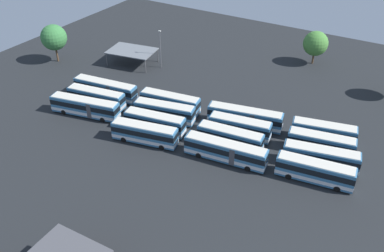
{
  "coord_description": "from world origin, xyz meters",
  "views": [
    {
      "loc": [
        -31.32,
        53.72,
        42.66
      ],
      "look_at": [
        0.57,
        0.38,
        1.56
      ],
      "focal_mm": 39.04,
      "sensor_mm": 36.0,
      "label": 1
    }
  ],
  "objects_px": {
    "bus_row1_slot1": "(240,127)",
    "maintenance_shelter": "(132,51)",
    "bus_row0_slot2": "(321,157)",
    "bus_row1_slot2": "(230,138)",
    "bus_row3_slot1": "(96,98)",
    "bus_row0_slot1": "(321,144)",
    "bus_row2_slot1": "(164,112)",
    "bus_row0_slot3": "(315,171)",
    "bus_row1_slot3": "(226,151)",
    "lamp_post_by_building": "(160,48)",
    "bus_row3_slot2": "(85,107)",
    "bus_row1_slot0": "(245,117)",
    "bus_row2_slot3": "(145,133)",
    "bus_row0_slot0": "(324,132)",
    "bus_row3_slot0": "(106,89)",
    "tree_south_edge": "(54,37)",
    "tree_west_edge": "(316,43)",
    "bus_row2_slot2": "(155,122)",
    "bus_row2_slot0": "(170,102)"
  },
  "relations": [
    {
      "from": "bus_row1_slot1",
      "to": "maintenance_shelter",
      "type": "xyz_separation_m",
      "value": [
        35.02,
        -14.46,
        1.39
      ]
    },
    {
      "from": "bus_row0_slot2",
      "to": "bus_row1_slot2",
      "type": "relative_size",
      "value": 1.05
    },
    {
      "from": "bus_row1_slot1",
      "to": "bus_row3_slot1",
      "type": "distance_m",
      "value": 29.38
    },
    {
      "from": "bus_row0_slot1",
      "to": "bus_row2_slot1",
      "type": "distance_m",
      "value": 28.57
    },
    {
      "from": "bus_row0_slot3",
      "to": "bus_row1_slot3",
      "type": "height_order",
      "value": "same"
    },
    {
      "from": "maintenance_shelter",
      "to": "lamp_post_by_building",
      "type": "xyz_separation_m",
      "value": [
        -7.02,
        -1.78,
        1.66
      ]
    },
    {
      "from": "bus_row1_slot3",
      "to": "bus_row3_slot2",
      "type": "bearing_deg",
      "value": 2.33
    },
    {
      "from": "bus_row3_slot1",
      "to": "lamp_post_by_building",
      "type": "height_order",
      "value": "lamp_post_by_building"
    },
    {
      "from": "bus_row1_slot0",
      "to": "bus_row0_slot2",
      "type": "bearing_deg",
      "value": 162.77
    },
    {
      "from": "bus_row1_slot2",
      "to": "bus_row2_slot3",
      "type": "xyz_separation_m",
      "value": [
        13.3,
        6.34,
        0.0
      ]
    },
    {
      "from": "bus_row3_slot1",
      "to": "bus_row0_slot0",
      "type": "bearing_deg",
      "value": -165.37
    },
    {
      "from": "bus_row0_slot3",
      "to": "bus_row3_slot1",
      "type": "relative_size",
      "value": 0.99
    },
    {
      "from": "bus_row1_slot1",
      "to": "bus_row3_slot1",
      "type": "xyz_separation_m",
      "value": [
        28.96,
        4.95,
        0.0
      ]
    },
    {
      "from": "bus_row3_slot0",
      "to": "lamp_post_by_building",
      "type": "relative_size",
      "value": 1.55
    },
    {
      "from": "bus_row0_slot1",
      "to": "tree_south_edge",
      "type": "xyz_separation_m",
      "value": [
        65.22,
        -3.82,
        4.16
      ]
    },
    {
      "from": "bus_row0_slot2",
      "to": "tree_south_edge",
      "type": "height_order",
      "value": "tree_south_edge"
    },
    {
      "from": "bus_row0_slot0",
      "to": "tree_west_edge",
      "type": "bearing_deg",
      "value": -69.79
    },
    {
      "from": "bus_row0_slot0",
      "to": "bus_row3_slot2",
      "type": "xyz_separation_m",
      "value": [
        41.49,
        14.79,
        0.0
      ]
    },
    {
      "from": "bus_row3_slot2",
      "to": "lamp_post_by_building",
      "type": "xyz_separation_m",
      "value": [
        -0.34,
        -24.98,
        3.06
      ]
    },
    {
      "from": "bus_row0_slot1",
      "to": "bus_row2_slot2",
      "type": "height_order",
      "value": "same"
    },
    {
      "from": "bus_row0_slot0",
      "to": "maintenance_shelter",
      "type": "xyz_separation_m",
      "value": [
        48.17,
        -8.42,
        1.39
      ]
    },
    {
      "from": "bus_row2_slot2",
      "to": "bus_row3_slot0",
      "type": "height_order",
      "value": "same"
    },
    {
      "from": "bus_row1_slot3",
      "to": "bus_row3_slot1",
      "type": "height_order",
      "value": "same"
    },
    {
      "from": "bus_row0_slot0",
      "to": "tree_west_edge",
      "type": "relative_size",
      "value": 1.41
    },
    {
      "from": "maintenance_shelter",
      "to": "bus_row1_slot0",
      "type": "bearing_deg",
      "value": 162.39
    },
    {
      "from": "bus_row2_slot0",
      "to": "bus_row2_slot3",
      "type": "relative_size",
      "value": 1.02
    },
    {
      "from": "bus_row3_slot1",
      "to": "bus_row0_slot2",
      "type": "bearing_deg",
      "value": -175.16
    },
    {
      "from": "bus_row1_slot2",
      "to": "bus_row2_slot0",
      "type": "height_order",
      "value": "same"
    },
    {
      "from": "bus_row0_slot2",
      "to": "bus_row2_slot2",
      "type": "relative_size",
      "value": 1.06
    },
    {
      "from": "tree_south_edge",
      "to": "bus_row0_slot0",
      "type": "bearing_deg",
      "value": 179.75
    },
    {
      "from": "lamp_post_by_building",
      "to": "tree_west_edge",
      "type": "height_order",
      "value": "lamp_post_by_building"
    },
    {
      "from": "bus_row2_slot3",
      "to": "bus_row1_slot1",
      "type": "bearing_deg",
      "value": -142.69
    },
    {
      "from": "lamp_post_by_building",
      "to": "tree_west_edge",
      "type": "distance_m",
      "value": 36.22
    },
    {
      "from": "bus_row2_slot3",
      "to": "tree_west_edge",
      "type": "bearing_deg",
      "value": -107.94
    },
    {
      "from": "bus_row0_slot0",
      "to": "bus_row0_slot2",
      "type": "bearing_deg",
      "value": 102.78
    },
    {
      "from": "bus_row0_slot2",
      "to": "tree_south_edge",
      "type": "distance_m",
      "value": 66.83
    },
    {
      "from": "bus_row0_slot1",
      "to": "bus_row2_slot3",
      "type": "xyz_separation_m",
      "value": [
        27.08,
        12.65,
        0.0
      ]
    },
    {
      "from": "bus_row3_slot2",
      "to": "tree_south_edge",
      "type": "relative_size",
      "value": 1.54
    },
    {
      "from": "bus_row1_slot2",
      "to": "bus_row3_slot1",
      "type": "height_order",
      "value": "same"
    },
    {
      "from": "bus_row0_slot1",
      "to": "bus_row0_slot3",
      "type": "xyz_separation_m",
      "value": [
        -1.29,
        7.58,
        0.0
      ]
    },
    {
      "from": "bus_row0_slot3",
      "to": "bus_row2_slot3",
      "type": "bearing_deg",
      "value": 10.14
    },
    {
      "from": "bus_row2_slot0",
      "to": "bus_row2_slot1",
      "type": "xyz_separation_m",
      "value": [
        -1.03,
        3.47,
        -0.0
      ]
    },
    {
      "from": "bus_row0_slot1",
      "to": "bus_row0_slot3",
      "type": "distance_m",
      "value": 7.69
    },
    {
      "from": "bus_row2_slot0",
      "to": "bus_row2_slot2",
      "type": "xyz_separation_m",
      "value": [
        -1.63,
        7.43,
        -0.0
      ]
    },
    {
      "from": "bus_row0_slot1",
      "to": "bus_row2_slot3",
      "type": "distance_m",
      "value": 29.89
    },
    {
      "from": "bus_row1_slot3",
      "to": "bus_row2_slot2",
      "type": "distance_m",
      "value": 14.89
    },
    {
      "from": "bus_row0_slot1",
      "to": "bus_row0_slot2",
      "type": "bearing_deg",
      "value": 105.66
    },
    {
      "from": "bus_row3_slot1",
      "to": "bus_row3_slot0",
      "type": "bearing_deg",
      "value": -77.8
    },
    {
      "from": "bus_row0_slot0",
      "to": "bus_row1_slot0",
      "type": "xyz_separation_m",
      "value": [
        13.74,
        2.51,
        0.0
      ]
    },
    {
      "from": "bus_row0_slot3",
      "to": "bus_row2_slot2",
      "type": "xyz_separation_m",
      "value": [
        28.82,
        1.34,
        -0.0
      ]
    }
  ]
}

